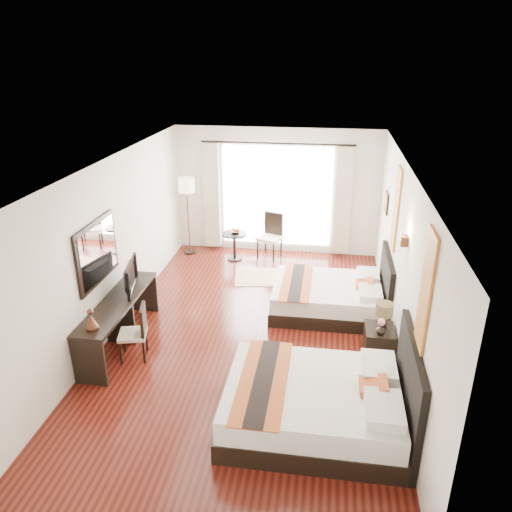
# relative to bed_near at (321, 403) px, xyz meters

# --- Properties ---
(floor) EXTENTS (4.50, 7.50, 0.01)m
(floor) POSITION_rel_bed_near_xyz_m (-1.19, 1.92, -0.33)
(floor) COLOR #330D09
(floor) RESTS_ON ground
(ceiling) EXTENTS (4.50, 7.50, 0.02)m
(ceiling) POSITION_rel_bed_near_xyz_m (-1.19, 1.92, 2.46)
(ceiling) COLOR white
(ceiling) RESTS_ON wall_headboard
(wall_headboard) EXTENTS (0.01, 7.50, 2.80)m
(wall_headboard) POSITION_rel_bed_near_xyz_m (1.06, 1.92, 1.07)
(wall_headboard) COLOR silver
(wall_headboard) RESTS_ON floor
(wall_desk) EXTENTS (0.01, 7.50, 2.80)m
(wall_desk) POSITION_rel_bed_near_xyz_m (-3.43, 1.92, 1.07)
(wall_desk) COLOR silver
(wall_desk) RESTS_ON floor
(wall_window) EXTENTS (4.50, 0.01, 2.80)m
(wall_window) POSITION_rel_bed_near_xyz_m (-1.19, 5.67, 1.07)
(wall_window) COLOR silver
(wall_window) RESTS_ON floor
(wall_entry) EXTENTS (4.50, 0.01, 2.80)m
(wall_entry) POSITION_rel_bed_near_xyz_m (-1.19, -1.82, 1.07)
(wall_entry) COLOR silver
(wall_entry) RESTS_ON floor
(window_glass) EXTENTS (2.40, 0.02, 2.20)m
(window_glass) POSITION_rel_bed_near_xyz_m (-1.19, 5.65, 0.97)
(window_glass) COLOR white
(window_glass) RESTS_ON wall_window
(sheer_curtain) EXTENTS (2.30, 0.02, 2.10)m
(sheer_curtain) POSITION_rel_bed_near_xyz_m (-1.19, 5.59, 0.97)
(sheer_curtain) COLOR white
(sheer_curtain) RESTS_ON wall_window
(drape_left) EXTENTS (0.35, 0.14, 2.35)m
(drape_left) POSITION_rel_bed_near_xyz_m (-2.64, 5.55, 0.95)
(drape_left) COLOR #BEB093
(drape_left) RESTS_ON floor
(drape_right) EXTENTS (0.35, 0.14, 2.35)m
(drape_right) POSITION_rel_bed_near_xyz_m (0.26, 5.55, 0.95)
(drape_right) COLOR #BEB093
(drape_right) RESTS_ON floor
(art_panel_near) EXTENTS (0.03, 0.50, 1.35)m
(art_panel_near) POSITION_rel_bed_near_xyz_m (1.04, 0.00, 1.62)
(art_panel_near) COLOR #984316
(art_panel_near) RESTS_ON wall_headboard
(art_panel_far) EXTENTS (0.03, 0.50, 1.35)m
(art_panel_far) POSITION_rel_bed_near_xyz_m (1.04, 2.97, 1.62)
(art_panel_far) COLOR #984316
(art_panel_far) RESTS_ON wall_headboard
(wall_sconce) EXTENTS (0.10, 0.14, 0.14)m
(wall_sconce) POSITION_rel_bed_near_xyz_m (1.00, 1.59, 1.59)
(wall_sconce) COLOR #472719
(wall_sconce) RESTS_ON wall_headboard
(mirror_frame) EXTENTS (0.04, 1.25, 0.95)m
(mirror_frame) POSITION_rel_bed_near_xyz_m (-3.41, 1.41, 1.22)
(mirror_frame) COLOR black
(mirror_frame) RESTS_ON wall_desk
(mirror_glass) EXTENTS (0.01, 1.12, 0.82)m
(mirror_glass) POSITION_rel_bed_near_xyz_m (-3.38, 1.41, 1.22)
(mirror_glass) COLOR white
(mirror_glass) RESTS_ON mirror_frame
(bed_near) EXTENTS (2.24, 1.74, 1.26)m
(bed_near) POSITION_rel_bed_near_xyz_m (0.00, 0.00, 0.00)
(bed_near) COLOR black
(bed_near) RESTS_ON floor
(bed_far) EXTENTS (1.99, 1.55, 1.12)m
(bed_far) POSITION_rel_bed_near_xyz_m (0.12, 2.97, -0.03)
(bed_far) COLOR black
(bed_far) RESTS_ON floor
(nightstand) EXTENTS (0.43, 0.53, 0.51)m
(nightstand) POSITION_rel_bed_near_xyz_m (0.82, 1.59, -0.07)
(nightstand) COLOR black
(nightstand) RESTS_ON floor
(table_lamp) EXTENTS (0.26, 0.26, 0.41)m
(table_lamp) POSITION_rel_bed_near_xyz_m (0.85, 1.64, 0.45)
(table_lamp) COLOR black
(table_lamp) RESTS_ON nightstand
(vase) EXTENTS (0.14, 0.14, 0.15)m
(vase) POSITION_rel_bed_near_xyz_m (0.81, 1.43, 0.25)
(vase) COLOR black
(vase) RESTS_ON nightstand
(console_desk) EXTENTS (0.50, 2.20, 0.76)m
(console_desk) POSITION_rel_bed_near_xyz_m (-3.18, 1.41, 0.05)
(console_desk) COLOR black
(console_desk) RESTS_ON floor
(television) EXTENTS (0.29, 0.84, 0.48)m
(television) POSITION_rel_bed_near_xyz_m (-3.16, 1.80, 0.67)
(television) COLOR black
(television) RESTS_ON console_desk
(bronze_figurine) EXTENTS (0.21, 0.21, 0.28)m
(bronze_figurine) POSITION_rel_bed_near_xyz_m (-3.18, 0.57, 0.57)
(bronze_figurine) COLOR #472719
(bronze_figurine) RESTS_ON console_desk
(desk_chair) EXTENTS (0.48, 0.48, 0.86)m
(desk_chair) POSITION_rel_bed_near_xyz_m (-2.81, 1.07, -0.06)
(desk_chair) COLOR beige
(desk_chair) RESTS_ON floor
(floor_lamp) EXTENTS (0.35, 0.35, 1.74)m
(floor_lamp) POSITION_rel_bed_near_xyz_m (-3.12, 5.23, 1.15)
(floor_lamp) COLOR black
(floor_lamp) RESTS_ON floor
(side_table) EXTENTS (0.53, 0.53, 0.61)m
(side_table) POSITION_rel_bed_near_xyz_m (-2.04, 5.02, -0.02)
(side_table) COLOR black
(side_table) RESTS_ON floor
(fruit_bowl) EXTENTS (0.26, 0.26, 0.05)m
(fruit_bowl) POSITION_rel_bed_near_xyz_m (-2.01, 5.02, 0.31)
(fruit_bowl) COLOR #422317
(fruit_bowl) RESTS_ON side_table
(window_chair) EXTENTS (0.59, 0.59, 1.00)m
(window_chair) POSITION_rel_bed_near_xyz_m (-1.28, 5.24, -0.02)
(window_chair) COLOR beige
(window_chair) RESTS_ON floor
(jute_rug) EXTENTS (1.43, 1.08, 0.01)m
(jute_rug) POSITION_rel_bed_near_xyz_m (-1.20, 4.18, -0.32)
(jute_rug) COLOR tan
(jute_rug) RESTS_ON floor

